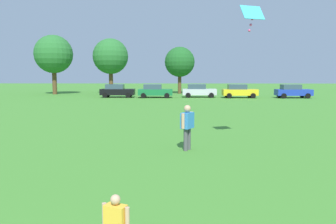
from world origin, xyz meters
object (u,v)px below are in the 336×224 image
Objects in this scene: parked_car_green_1 at (155,91)px; parked_car_yellow_3 at (239,91)px; adult_bystander at (187,124)px; kite at (252,15)px; tree_center at (111,57)px; child_kite_flyer at (116,221)px; parked_car_blue_4 at (293,91)px; parked_car_silver_2 at (199,91)px; tree_far_left at (54,54)px; parked_car_black_0 at (117,91)px; tree_far_right at (180,62)px.

parked_car_yellow_3 is (10.60, -0.11, 0.00)m from parked_car_green_1.
parked_car_green_1 is 1.00× the size of parked_car_yellow_3.
kite is (2.52, 0.77, 4.16)m from adult_bystander.
tree_center is (-12.75, 37.35, 0.45)m from kite.
parked_car_blue_4 reaches higher than child_kite_flyer.
parked_car_silver_2 is (2.59, 30.02, -0.18)m from adult_bystander.
tree_far_left is (-20.88, 6.32, 5.01)m from parked_car_silver_2.
parked_car_blue_4 is (22.12, -0.69, 0.00)m from parked_car_black_0.
child_kite_flyer is 1.01× the size of kite.
parked_car_black_0 is (-6.47, 37.30, 0.24)m from child_kite_flyer.
parked_car_green_1 reaches higher than child_kite_flyer.
adult_bystander is 4.93m from kite.
parked_car_green_1 is at bearing 115.29° from child_kite_flyer.
parked_car_black_0 is (-7.87, 29.74, -0.18)m from adult_bystander.
parked_car_green_1 and parked_car_yellow_3 have the same top height.
parked_car_black_0 is 1.00× the size of parked_car_silver_2.
parked_car_yellow_3 reaches higher than child_kite_flyer.
parked_car_black_0 is 4.90m from parked_car_green_1.
parked_car_silver_2 is at bearing 89.85° from kite.
tree_far_left reaches higher than parked_car_silver_2.
tree_center reaches higher than child_kite_flyer.
kite is 30.92m from parked_car_blue_4.
parked_car_silver_2 is 0.51× the size of tree_center.
tree_far_left is 8.26m from tree_center.
tree_center is (-24.48, 9.07, 4.79)m from parked_car_blue_4.
parked_car_black_0 is 1.00× the size of parked_car_blue_4.
adult_bystander is 0.40× the size of parked_car_green_1.
adult_bystander is 0.40× the size of parked_car_blue_4.
kite is 0.12× the size of tree_far_left.
parked_car_yellow_3 is at bearing -52.01° from tree_far_right.
tree_center reaches higher than adult_bystander.
tree_far_right is (3.27, 9.26, 3.96)m from parked_car_green_1.
adult_bystander reaches higher than parked_car_black_0.
parked_car_silver_2 is (10.46, 0.28, 0.00)m from parked_car_black_0.
parked_car_green_1 is at bearing -24.77° from tree_far_left.
parked_car_blue_4 is 17.34m from tree_far_right.
adult_bystander reaches higher than child_kite_flyer.
tree_far_left is (-25.90, 7.17, 5.01)m from parked_car_yellow_3.
tree_far_left reaches higher than child_kite_flyer.
tree_center is at bearing 153.33° from parked_car_yellow_3.
parked_car_yellow_3 is 6.64m from parked_car_blue_4.
kite is 0.24× the size of parked_car_black_0.
child_kite_flyer is at bearing -113.14° from parked_car_blue_4.
parked_car_black_0 is at bearing 109.73° from kite.
child_kite_flyer is at bearing -92.09° from tree_far_right.
tree_center reaches higher than parked_car_blue_4.
parked_car_black_0 is 15.49m from parked_car_yellow_3.
child_kite_flyer is at bearing -68.95° from tree_far_left.
adult_bystander is 40.97m from tree_far_left.
tree_far_left is (-20.81, 35.56, 0.67)m from kite.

